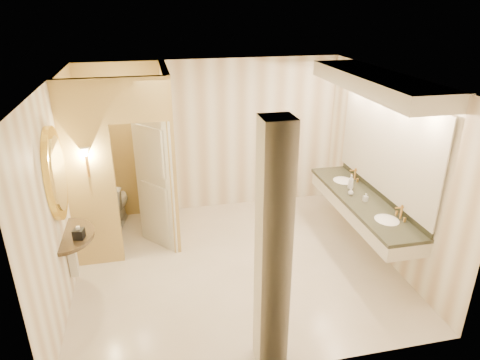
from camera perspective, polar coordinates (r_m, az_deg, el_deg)
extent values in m
plane|color=silver|center=(6.43, -0.61, -11.19)|extent=(4.50, 4.50, 0.00)
plane|color=silver|center=(5.39, -0.74, 13.23)|extent=(4.50, 4.50, 0.00)
cube|color=white|center=(7.62, -3.72, 5.75)|extent=(4.50, 0.02, 2.70)
cube|color=white|center=(4.07, 5.13, -11.03)|extent=(4.50, 0.02, 2.70)
cube|color=white|center=(5.80, -23.01, -1.94)|extent=(0.02, 4.00, 2.70)
cube|color=white|center=(6.57, 18.93, 1.58)|extent=(0.02, 4.00, 2.70)
cube|color=tan|center=(6.84, -9.39, 3.41)|extent=(0.10, 1.50, 2.70)
cube|color=tan|center=(6.20, -19.36, 0.22)|extent=(0.65, 0.10, 2.70)
cube|color=tan|center=(5.83, -13.57, 10.37)|extent=(0.80, 0.10, 0.60)
cube|color=beige|center=(6.54, -11.23, -0.54)|extent=(0.55, 0.64, 2.10)
cylinder|color=gold|center=(6.06, -19.67, 1.71)|extent=(0.03, 0.03, 0.30)
cone|color=beige|center=(6.00, -19.92, 3.49)|extent=(0.14, 0.14, 0.14)
cube|color=beige|center=(6.69, 15.93, -3.47)|extent=(0.60, 2.53, 0.24)
cube|color=black|center=(6.64, 16.04, -2.54)|extent=(0.64, 2.57, 0.05)
cube|color=black|center=(6.74, 18.22, -1.75)|extent=(0.03, 2.53, 0.10)
ellipsoid|color=white|center=(6.12, 18.94, -5.40)|extent=(0.40, 0.44, 0.15)
cylinder|color=gold|center=(6.17, 20.69, -4.10)|extent=(0.03, 0.03, 0.22)
ellipsoid|color=white|center=(7.20, 13.56, -0.38)|extent=(0.40, 0.44, 0.15)
cylinder|color=gold|center=(7.24, 15.09, 0.70)|extent=(0.03, 0.03, 0.22)
cube|color=white|center=(6.47, 19.03, 4.52)|extent=(0.03, 2.53, 1.40)
cube|color=beige|center=(6.12, 17.86, 12.32)|extent=(0.75, 2.73, 0.22)
cylinder|color=black|center=(5.89, -22.29, -6.93)|extent=(0.89, 0.89, 0.05)
cube|color=beige|center=(6.03, -21.48, -9.38)|extent=(0.10, 0.10, 0.60)
cylinder|color=yellow|center=(5.53, -23.40, 0.75)|extent=(0.07, 0.89, 0.89)
cylinder|color=white|center=(5.52, -23.00, 0.79)|extent=(0.02, 0.71, 0.71)
cube|color=beige|center=(4.23, 4.42, -9.54)|extent=(0.30, 0.30, 2.70)
cube|color=black|center=(5.69, -20.69, -6.72)|extent=(0.15, 0.15, 0.12)
imported|color=white|center=(7.60, -16.51, -2.90)|extent=(0.61, 0.88, 0.82)
imported|color=beige|center=(6.52, 16.39, -2.24)|extent=(0.07, 0.07, 0.12)
imported|color=silver|center=(6.67, 14.56, -1.52)|extent=(0.09, 0.09, 0.10)
imported|color=#C6B28C|center=(6.86, 14.57, -0.23)|extent=(0.10, 0.11, 0.23)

